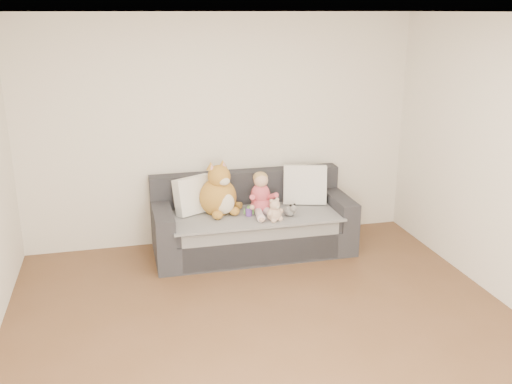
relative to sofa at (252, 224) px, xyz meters
The scene contains 10 objects.
room_shell 1.93m from the sofa, 98.91° to the right, with size 5.00×5.00×5.00m.
sofa is the anchor object (origin of this frame).
cushion_left 0.74m from the sofa, behind, with size 0.48×0.38×0.42m.
cushion_right_back 0.78m from the sofa, 14.72° to the left, with size 0.43×0.34×0.37m.
cushion_right_front 0.77m from the sofa, ahead, with size 0.53×0.34×0.46m.
toddler 0.38m from the sofa, 49.12° to the right, with size 0.33×0.47×0.47m.
plush_cat 0.54m from the sofa, behind, with size 0.50×0.50×0.62m.
teddy_bear 0.48m from the sofa, 66.77° to the right, with size 0.19×0.16×0.25m.
plush_cow 0.50m from the sofa, 36.80° to the right, with size 0.13×0.19×0.16m.
sippy_cup 0.29m from the sofa, 114.45° to the right, with size 0.11×0.08×0.12m.
Camera 1 is at (-1.14, -3.79, 2.62)m, focal length 40.00 mm.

